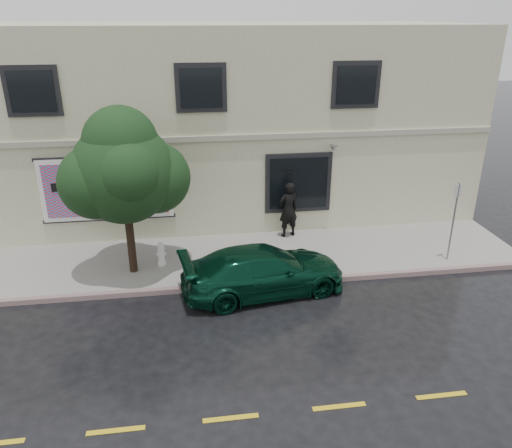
{
  "coord_description": "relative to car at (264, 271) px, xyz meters",
  "views": [
    {
      "loc": [
        -0.59,
        -11.02,
        7.33
      ],
      "look_at": [
        1.33,
        2.2,
        1.68
      ],
      "focal_mm": 35.0,
      "sensor_mm": 36.0,
      "label": 1
    }
  ],
  "objects": [
    {
      "name": "street_tree",
      "position": [
        -3.73,
        1.52,
        2.56
      ],
      "size": [
        2.88,
        2.88,
        4.53
      ],
      "color": "black",
      "rests_on": "sidewalk"
    },
    {
      "name": "ground",
      "position": [
        -1.4,
        -1.2,
        -0.67
      ],
      "size": [
        90.0,
        90.0,
        0.0
      ],
      "primitive_type": "plane",
      "color": "black",
      "rests_on": "ground"
    },
    {
      "name": "car",
      "position": [
        0.0,
        0.0,
        0.0
      ],
      "size": [
        4.87,
        2.73,
        1.34
      ],
      "primitive_type": "imported",
      "rotation": [
        0.0,
        0.0,
        1.73
      ],
      "color": "#083321",
      "rests_on": "ground"
    },
    {
      "name": "fire_hydrant",
      "position": [
        -2.9,
        1.8,
        -0.16
      ],
      "size": [
        0.31,
        0.29,
        0.74
      ],
      "rotation": [
        0.0,
        0.0,
        -0.07
      ],
      "color": "silver",
      "rests_on": "sidewalk"
    },
    {
      "name": "billboard",
      "position": [
        -4.6,
        3.72,
        1.38
      ],
      "size": [
        4.3,
        0.16,
        2.2
      ],
      "color": "white",
      "rests_on": "ground"
    },
    {
      "name": "sidewalk",
      "position": [
        -1.4,
        2.05,
        -0.6
      ],
      "size": [
        20.0,
        3.5,
        0.15
      ],
      "primitive_type": "cube",
      "color": "gray",
      "rests_on": "ground"
    },
    {
      "name": "sign_pole",
      "position": [
        6.02,
        0.87,
        1.0
      ],
      "size": [
        0.3,
        0.13,
        2.53
      ],
      "rotation": [
        0.0,
        0.0,
        0.35
      ],
      "color": "gray",
      "rests_on": "sidewalk"
    },
    {
      "name": "building",
      "position": [
        -1.4,
        7.8,
        2.83
      ],
      "size": [
        20.0,
        8.12,
        7.0
      ],
      "color": "beige",
      "rests_on": "ground"
    },
    {
      "name": "pedestrian",
      "position": [
        1.4,
        3.4,
        0.46
      ],
      "size": [
        0.82,
        0.67,
        1.96
      ],
      "primitive_type": "imported",
      "rotation": [
        0.0,
        0.0,
        3.46
      ],
      "color": "black",
      "rests_on": "sidewalk"
    },
    {
      "name": "road_marking",
      "position": [
        -1.4,
        -4.7,
        -0.67
      ],
      "size": [
        19.0,
        0.12,
        0.01
      ],
      "primitive_type": "cube",
      "color": "gold",
      "rests_on": "ground"
    },
    {
      "name": "curb",
      "position": [
        -1.4,
        0.3,
        -0.6
      ],
      "size": [
        20.0,
        0.18,
        0.16
      ],
      "primitive_type": "cube",
      "color": "gray",
      "rests_on": "ground"
    },
    {
      "name": "umbrella",
      "position": [
        1.4,
        3.4,
        1.8
      ],
      "size": [
        1.15,
        1.15,
        0.74
      ],
      "primitive_type": "imported",
      "rotation": [
        0.0,
        0.0,
        0.17
      ],
      "color": "black",
      "rests_on": "pedestrian"
    }
  ]
}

